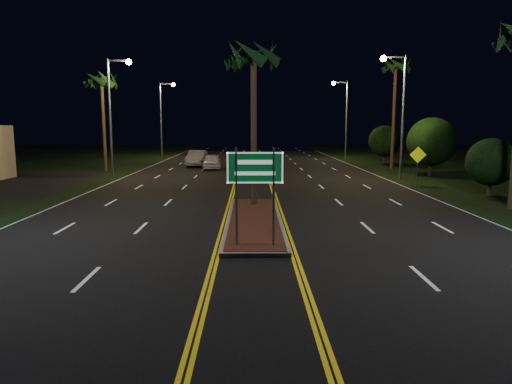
{
  "coord_description": "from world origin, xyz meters",
  "views": [
    {
      "loc": [
        -0.12,
        -11.69,
        4.07
      ],
      "look_at": [
        0.03,
        2.9,
        1.9
      ],
      "focal_mm": 32.0,
      "sensor_mm": 36.0,
      "label": 1
    }
  ],
  "objects_px": {
    "streetlight_left_mid": "(115,103)",
    "car_far": "(197,157)",
    "median_island": "(254,221)",
    "streetlight_right_far": "(343,111)",
    "shrub_far": "(384,141)",
    "shrub_mid": "(432,142)",
    "highway_sign": "(255,177)",
    "palm_median": "(254,56)",
    "shrub_near": "(491,162)",
    "streetlight_right_mid": "(398,102)",
    "warning_sign": "(418,160)",
    "streetlight_left_far": "(164,111)",
    "car_near": "(212,160)",
    "palm_right_far": "(396,67)",
    "palm_left_far": "(102,81)"
  },
  "relations": [
    {
      "from": "streetlight_right_far",
      "to": "shrub_near",
      "type": "bearing_deg",
      "value": -84.11
    },
    {
      "from": "highway_sign",
      "to": "palm_median",
      "type": "relative_size",
      "value": 0.39
    },
    {
      "from": "streetlight_right_far",
      "to": "palm_right_far",
      "type": "distance_m",
      "value": 12.69
    },
    {
      "from": "streetlight_left_mid",
      "to": "streetlight_right_mid",
      "type": "bearing_deg",
      "value": -5.38
    },
    {
      "from": "warning_sign",
      "to": "palm_left_far",
      "type": "bearing_deg",
      "value": 161.6
    },
    {
      "from": "streetlight_left_mid",
      "to": "car_far",
      "type": "relative_size",
      "value": 1.68
    },
    {
      "from": "highway_sign",
      "to": "streetlight_left_mid",
      "type": "relative_size",
      "value": 0.36
    },
    {
      "from": "highway_sign",
      "to": "palm_median",
      "type": "distance_m",
      "value": 9.11
    },
    {
      "from": "streetlight_left_far",
      "to": "palm_right_far",
      "type": "relative_size",
      "value": 0.87
    },
    {
      "from": "streetlight_right_far",
      "to": "car_far",
      "type": "bearing_deg",
      "value": -151.51
    },
    {
      "from": "streetlight_left_far",
      "to": "palm_median",
      "type": "relative_size",
      "value": 1.08
    },
    {
      "from": "warning_sign",
      "to": "car_far",
      "type": "bearing_deg",
      "value": 141.44
    },
    {
      "from": "car_far",
      "to": "shrub_far",
      "type": "bearing_deg",
      "value": 10.52
    },
    {
      "from": "median_island",
      "to": "shrub_near",
      "type": "relative_size",
      "value": 3.11
    },
    {
      "from": "shrub_far",
      "to": "streetlight_left_far",
      "type": "bearing_deg",
      "value": 161.86
    },
    {
      "from": "streetlight_left_far",
      "to": "car_far",
      "type": "xyz_separation_m",
      "value": [
        5.15,
        -10.73,
        -4.76
      ]
    },
    {
      "from": "shrub_far",
      "to": "car_far",
      "type": "height_order",
      "value": "shrub_far"
    },
    {
      "from": "median_island",
      "to": "streetlight_left_far",
      "type": "bearing_deg",
      "value": 106.0
    },
    {
      "from": "streetlight_left_mid",
      "to": "palm_right_far",
      "type": "height_order",
      "value": "palm_right_far"
    },
    {
      "from": "shrub_near",
      "to": "streetlight_right_mid",
      "type": "bearing_deg",
      "value": 109.84
    },
    {
      "from": "median_island",
      "to": "streetlight_right_far",
      "type": "relative_size",
      "value": 1.14
    },
    {
      "from": "shrub_mid",
      "to": "highway_sign",
      "type": "bearing_deg",
      "value": -123.44
    },
    {
      "from": "streetlight_left_mid",
      "to": "car_far",
      "type": "distance_m",
      "value": 11.63
    },
    {
      "from": "palm_right_far",
      "to": "car_near",
      "type": "height_order",
      "value": "palm_right_far"
    },
    {
      "from": "streetlight_right_mid",
      "to": "streetlight_left_mid",
      "type": "bearing_deg",
      "value": 174.62
    },
    {
      "from": "highway_sign",
      "to": "warning_sign",
      "type": "height_order",
      "value": "highway_sign"
    },
    {
      "from": "streetlight_right_far",
      "to": "palm_right_far",
      "type": "height_order",
      "value": "palm_right_far"
    },
    {
      "from": "streetlight_right_far",
      "to": "palm_median",
      "type": "distance_m",
      "value": 33.28
    },
    {
      "from": "palm_median",
      "to": "warning_sign",
      "type": "height_order",
      "value": "palm_median"
    },
    {
      "from": "palm_median",
      "to": "shrub_near",
      "type": "relative_size",
      "value": 2.52
    },
    {
      "from": "streetlight_right_mid",
      "to": "shrub_far",
      "type": "xyz_separation_m",
      "value": [
        3.19,
        14.0,
        -3.32
      ]
    },
    {
      "from": "shrub_near",
      "to": "median_island",
      "type": "bearing_deg",
      "value": -152.59
    },
    {
      "from": "palm_median",
      "to": "shrub_far",
      "type": "distance_m",
      "value": 29.41
    },
    {
      "from": "palm_left_far",
      "to": "shrub_near",
      "type": "height_order",
      "value": "palm_left_far"
    },
    {
      "from": "median_island",
      "to": "highway_sign",
      "type": "xyz_separation_m",
      "value": [
        0.0,
        -4.2,
        2.32
      ]
    },
    {
      "from": "palm_median",
      "to": "shrub_far",
      "type": "xyz_separation_m",
      "value": [
        13.8,
        25.5,
        -4.94
      ]
    },
    {
      "from": "car_far",
      "to": "streetlight_left_mid",
      "type": "bearing_deg",
      "value": -116.57
    },
    {
      "from": "palm_left_far",
      "to": "warning_sign",
      "type": "height_order",
      "value": "palm_left_far"
    },
    {
      "from": "car_near",
      "to": "streetlight_left_far",
      "type": "bearing_deg",
      "value": 113.44
    },
    {
      "from": "warning_sign",
      "to": "streetlight_right_far",
      "type": "bearing_deg",
      "value": 94.14
    },
    {
      "from": "streetlight_right_far",
      "to": "car_near",
      "type": "bearing_deg",
      "value": -140.95
    },
    {
      "from": "streetlight_right_far",
      "to": "streetlight_left_mid",
      "type": "bearing_deg",
      "value": -139.7
    },
    {
      "from": "streetlight_left_mid",
      "to": "shrub_far",
      "type": "height_order",
      "value": "streetlight_left_mid"
    },
    {
      "from": "shrub_mid",
      "to": "streetlight_left_mid",
      "type": "bearing_deg",
      "value": 180.0
    },
    {
      "from": "shrub_mid",
      "to": "shrub_far",
      "type": "height_order",
      "value": "shrub_mid"
    },
    {
      "from": "streetlight_right_far",
      "to": "car_far",
      "type": "distance_m",
      "value": 18.9
    },
    {
      "from": "shrub_near",
      "to": "car_far",
      "type": "xyz_separation_m",
      "value": [
        -18.97,
        19.27,
        -1.05
      ]
    },
    {
      "from": "median_island",
      "to": "palm_right_far",
      "type": "bearing_deg",
      "value": 60.9
    },
    {
      "from": "shrub_mid",
      "to": "shrub_far",
      "type": "bearing_deg",
      "value": 90.95
    },
    {
      "from": "streetlight_left_far",
      "to": "shrub_far",
      "type": "distance_m",
      "value": 25.9
    }
  ]
}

